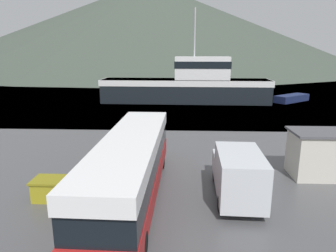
{
  "coord_description": "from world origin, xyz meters",
  "views": [
    {
      "loc": [
        3.04,
        -2.88,
        6.76
      ],
      "look_at": [
        2.21,
        16.31,
        2.0
      ],
      "focal_mm": 32.0,
      "sensor_mm": 36.0,
      "label": 1
    }
  ],
  "objects_px": {
    "dock_kiosk": "(317,154)",
    "small_boat": "(292,98)",
    "storage_bin": "(49,189)",
    "tour_bus": "(132,164)",
    "delivery_van": "(238,173)",
    "fishing_boat": "(188,85)"
  },
  "relations": [
    {
      "from": "delivery_van",
      "to": "storage_bin",
      "type": "bearing_deg",
      "value": -174.49
    },
    {
      "from": "storage_bin",
      "to": "small_boat",
      "type": "xyz_separation_m",
      "value": [
        21.66,
        29.55,
        -0.04
      ]
    },
    {
      "from": "dock_kiosk",
      "to": "small_boat",
      "type": "relative_size",
      "value": 0.52
    },
    {
      "from": "dock_kiosk",
      "to": "small_boat",
      "type": "xyz_separation_m",
      "value": [
        7.96,
        26.27,
        -0.84
      ]
    },
    {
      "from": "tour_bus",
      "to": "fishing_boat",
      "type": "relative_size",
      "value": 0.5
    },
    {
      "from": "storage_bin",
      "to": "tour_bus",
      "type": "bearing_deg",
      "value": 2.25
    },
    {
      "from": "storage_bin",
      "to": "small_boat",
      "type": "relative_size",
      "value": 0.25
    },
    {
      "from": "tour_bus",
      "to": "storage_bin",
      "type": "bearing_deg",
      "value": -176.6
    },
    {
      "from": "tour_bus",
      "to": "fishing_boat",
      "type": "distance_m",
      "value": 28.47
    },
    {
      "from": "delivery_van",
      "to": "dock_kiosk",
      "type": "bearing_deg",
      "value": 31.75
    },
    {
      "from": "dock_kiosk",
      "to": "fishing_boat",
      "type": "bearing_deg",
      "value": 104.59
    },
    {
      "from": "delivery_van",
      "to": "tour_bus",
      "type": "bearing_deg",
      "value": -173.61
    },
    {
      "from": "tour_bus",
      "to": "fishing_boat",
      "type": "xyz_separation_m",
      "value": [
        3.22,
        28.28,
        0.62
      ]
    },
    {
      "from": "tour_bus",
      "to": "delivery_van",
      "type": "xyz_separation_m",
      "value": [
        4.93,
        0.37,
        -0.47
      ]
    },
    {
      "from": "tour_bus",
      "to": "dock_kiosk",
      "type": "height_order",
      "value": "tour_bus"
    },
    {
      "from": "fishing_boat",
      "to": "tour_bus",
      "type": "bearing_deg",
      "value": 174.95
    },
    {
      "from": "tour_bus",
      "to": "dock_kiosk",
      "type": "distance_m",
      "value": 10.27
    },
    {
      "from": "tour_bus",
      "to": "delivery_van",
      "type": "distance_m",
      "value": 4.97
    },
    {
      "from": "tour_bus",
      "to": "storage_bin",
      "type": "distance_m",
      "value": 4.11
    },
    {
      "from": "fishing_boat",
      "to": "delivery_van",
      "type": "bearing_deg",
      "value": -175.05
    },
    {
      "from": "storage_bin",
      "to": "dock_kiosk",
      "type": "distance_m",
      "value": 14.11
    },
    {
      "from": "fishing_boat",
      "to": "dock_kiosk",
      "type": "relative_size",
      "value": 7.72
    }
  ]
}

